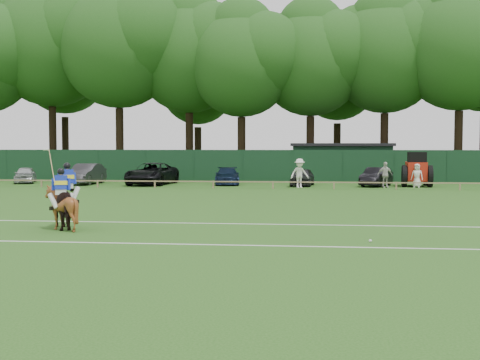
# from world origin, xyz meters

# --- Properties ---
(ground) EXTENTS (160.00, 160.00, 0.00)m
(ground) POSITION_xyz_m (0.00, 0.00, 0.00)
(ground) COLOR #1E4C14
(ground) RESTS_ON ground
(horse_dark) EXTENTS (1.97, 2.25, 1.76)m
(horse_dark) POSITION_xyz_m (-4.88, -2.91, 0.88)
(horse_dark) COLOR black
(horse_dark) RESTS_ON ground
(horse_chestnut) EXTENTS (1.57, 1.68, 1.54)m
(horse_chestnut) POSITION_xyz_m (-4.90, -3.41, 0.77)
(horse_chestnut) COLOR brown
(horse_chestnut) RESTS_ON ground
(sedan_silver) EXTENTS (2.65, 3.97, 1.26)m
(sedan_silver) POSITION_xyz_m (-18.15, 22.25, 0.63)
(sedan_silver) COLOR #B6BABC
(sedan_silver) RESTS_ON ground
(sedan_grey) EXTENTS (1.65, 4.62, 1.52)m
(sedan_grey) POSITION_xyz_m (-13.03, 21.35, 0.76)
(sedan_grey) COLOR #303033
(sedan_grey) RESTS_ON ground
(suv_black) EXTENTS (3.16, 5.94, 1.59)m
(suv_black) POSITION_xyz_m (-8.08, 21.42, 0.80)
(suv_black) COLOR black
(suv_black) RESTS_ON ground
(sedan_navy) EXTENTS (2.29, 4.48, 1.24)m
(sedan_navy) POSITION_xyz_m (-2.60, 22.06, 0.62)
(sedan_navy) COLOR #111E37
(sedan_navy) RESTS_ON ground
(hatch_grey) EXTENTS (1.85, 3.81, 1.25)m
(hatch_grey) POSITION_xyz_m (2.88, 21.31, 0.63)
(hatch_grey) COLOR #2C2C2E
(hatch_grey) RESTS_ON ground
(estate_black) EXTENTS (2.73, 4.24, 1.32)m
(estate_black) POSITION_xyz_m (8.04, 21.41, 0.66)
(estate_black) COLOR black
(estate_black) RESTS_ON ground
(spectator_left) EXTENTS (1.46, 1.17, 1.97)m
(spectator_left) POSITION_xyz_m (2.73, 19.20, 0.99)
(spectator_left) COLOR white
(spectator_left) RESTS_ON ground
(spectator_mid) EXTENTS (1.10, 0.64, 1.76)m
(spectator_mid) POSITION_xyz_m (8.48, 19.83, 0.88)
(spectator_mid) COLOR beige
(spectator_mid) RESTS_ON ground
(spectator_right) EXTENTS (0.90, 0.71, 1.62)m
(spectator_right) POSITION_xyz_m (10.66, 20.23, 0.81)
(spectator_right) COLOR silver
(spectator_right) RESTS_ON ground
(rider_dark) EXTENTS (0.84, 0.66, 1.41)m
(rider_dark) POSITION_xyz_m (-4.87, -2.92, 1.65)
(rider_dark) COLOR silver
(rider_dark) RESTS_ON ground
(rider_chestnut) EXTENTS (0.98, 0.51, 2.05)m
(rider_chestnut) POSITION_xyz_m (-4.90, -3.42, 1.48)
(rider_chestnut) COLOR silver
(rider_chestnut) RESTS_ON ground
(polo_ball) EXTENTS (0.09, 0.09, 0.09)m
(polo_ball) POSITION_xyz_m (5.33, -4.96, 0.04)
(polo_ball) COLOR silver
(polo_ball) RESTS_ON ground
(pitch_lines) EXTENTS (60.00, 5.10, 0.01)m
(pitch_lines) POSITION_xyz_m (0.00, -3.50, 0.01)
(pitch_lines) COLOR silver
(pitch_lines) RESTS_ON ground
(pitch_rail) EXTENTS (62.10, 0.10, 0.50)m
(pitch_rail) POSITION_xyz_m (0.00, 18.00, 0.45)
(pitch_rail) COLOR #997F5B
(pitch_rail) RESTS_ON ground
(perimeter_fence) EXTENTS (92.08, 0.08, 2.50)m
(perimeter_fence) POSITION_xyz_m (0.00, 27.00, 1.25)
(perimeter_fence) COLOR #14351E
(perimeter_fence) RESTS_ON ground
(utility_shed) EXTENTS (8.40, 4.40, 3.04)m
(utility_shed) POSITION_xyz_m (6.00, 30.00, 1.54)
(utility_shed) COLOR #14331E
(utility_shed) RESTS_ON ground
(tree_row) EXTENTS (96.00, 12.00, 21.00)m
(tree_row) POSITION_xyz_m (2.00, 35.00, 0.00)
(tree_row) COLOR #26561C
(tree_row) RESTS_ON ground
(tractor) EXTENTS (2.10, 2.97, 2.41)m
(tractor) POSITION_xyz_m (10.79, 21.34, 1.14)
(tractor) COLOR #B42110
(tractor) RESTS_ON ground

